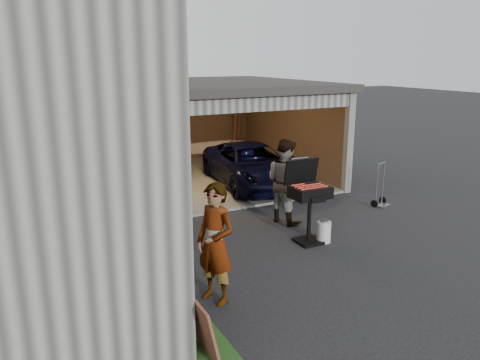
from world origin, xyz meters
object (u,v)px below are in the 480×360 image
object	(u,v)px
man	(285,181)
bbq_grill	(309,195)
propane_tank	(324,232)
woman	(215,244)
hand_truck	(381,198)
minivan	(252,167)
plywood_panel	(203,330)

from	to	relation	value
man	bbq_grill	xyz separation A→B (m)	(-0.24, -1.25, 0.05)
bbq_grill	propane_tank	bearing A→B (deg)	-24.78
woman	hand_truck	size ratio (longest dim) A/B	1.68
propane_tank	hand_truck	distance (m)	2.96
minivan	plywood_panel	bearing A→B (deg)	-115.35
minivan	bbq_grill	bearing A→B (deg)	-95.93
man	bbq_grill	world-z (taller)	man
plywood_panel	woman	bearing A→B (deg)	59.98
man	propane_tank	size ratio (longest dim) A/B	4.43
propane_tank	plywood_panel	bearing A→B (deg)	-146.09
man	bbq_grill	bearing A→B (deg)	151.42
woman	propane_tank	bearing A→B (deg)	89.10
hand_truck	bbq_grill	bearing A→B (deg)	-177.05
bbq_grill	minivan	bearing A→B (deg)	76.93
bbq_grill	hand_truck	bearing A→B (deg)	20.72
plywood_panel	hand_truck	bearing A→B (deg)	30.40
woman	hand_truck	xyz separation A→B (m)	(5.55, 2.42, -0.71)
plywood_panel	hand_truck	size ratio (longest dim) A/B	0.77
woman	plywood_panel	xyz separation A→B (m)	(-0.73, -1.27, -0.51)
bbq_grill	hand_truck	xyz separation A→B (m)	(2.98, 1.13, -0.78)
bbq_grill	plywood_panel	world-z (taller)	bbq_grill
minivan	propane_tank	distance (m)	4.33
woman	bbq_grill	size ratio (longest dim) A/B	1.11
minivan	plywood_panel	xyz separation A→B (m)	(-4.26, -6.69, -0.16)
woman	bbq_grill	distance (m)	2.87
woman	man	xyz separation A→B (m)	(2.81, 2.54, 0.01)
plywood_panel	bbq_grill	bearing A→B (deg)	37.77
woman	propane_tank	xyz separation A→B (m)	(2.87, 1.15, -0.71)
bbq_grill	hand_truck	size ratio (longest dim) A/B	1.51
bbq_grill	plywood_panel	size ratio (longest dim) A/B	1.96
bbq_grill	propane_tank	size ratio (longest dim) A/B	3.92
man	woman	bearing A→B (deg)	114.38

